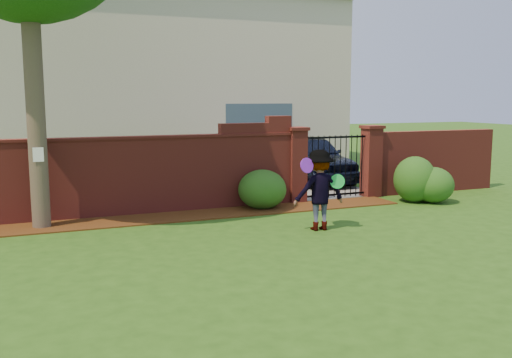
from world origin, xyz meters
name	(u,v)px	position (x,y,z in m)	size (l,w,h in m)	color
ground	(274,252)	(0.00, 0.00, -0.01)	(80.00, 80.00, 0.01)	#274D13
mulch_bed	(171,217)	(-0.95, 3.34, 0.01)	(11.10, 1.08, 0.03)	#3C1F0B
brick_wall	(116,175)	(-2.01, 4.00, 0.93)	(8.70, 0.31, 2.16)	maroon
brick_wall_return	(432,161)	(6.60, 4.00, 0.85)	(4.00, 0.25, 1.70)	maroon
pillar_left	(296,164)	(2.40, 4.00, 0.96)	(0.50, 0.50, 1.88)	maroon
pillar_right	(371,161)	(4.60, 4.00, 0.96)	(0.50, 0.50, 1.88)	maroon
iron_gate	(335,166)	(3.50, 4.00, 0.85)	(1.78, 0.03, 1.60)	black
driveway	(271,179)	(3.50, 8.00, 0.01)	(3.20, 8.00, 0.01)	slate
house	(164,82)	(1.00, 12.00, 3.16)	(12.40, 6.40, 6.30)	beige
car	(313,158)	(4.39, 6.88, 0.74)	(1.74, 4.32, 1.47)	black
paper_notice	(38,155)	(-3.60, 3.21, 1.50)	(0.20, 0.01, 0.28)	white
shrub_left	(262,189)	(1.28, 3.52, 0.47)	(1.14, 1.14, 0.93)	#174A16
shrub_middle	(415,179)	(5.16, 2.89, 0.58)	(1.05, 1.05, 1.15)	#174A16
shrub_right	(433,185)	(5.53, 2.63, 0.45)	(1.01, 1.01, 0.89)	#174A16
man	(320,190)	(1.48, 1.11, 0.80)	(1.03, 0.59, 1.60)	gray
frisbee_purple	(307,165)	(1.12, 0.98, 1.32)	(0.29, 0.29, 0.03)	purple
frisbee_green	(337,181)	(1.78, 0.94, 0.98)	(0.29, 0.29, 0.03)	green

